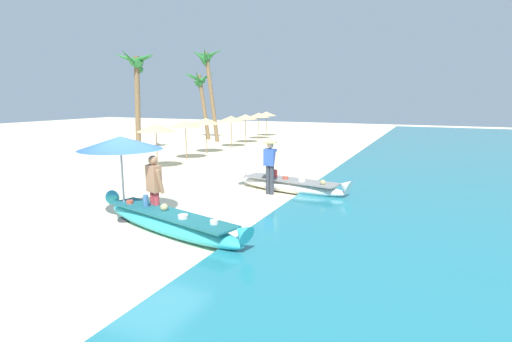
% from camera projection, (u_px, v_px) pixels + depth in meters
% --- Properties ---
extents(ground_plane, '(80.00, 80.00, 0.00)m').
position_uv_depth(ground_plane, '(145.00, 221.00, 9.86)').
color(ground_plane, beige).
extents(boat_cyan_foreground, '(4.63, 1.77, 0.77)m').
position_uv_depth(boat_cyan_foreground, '(169.00, 222.00, 8.86)').
color(boat_cyan_foreground, '#33B2BC').
rests_on(boat_cyan_foreground, ground).
extents(boat_white_midground, '(4.09, 1.43, 0.72)m').
position_uv_depth(boat_white_midground, '(290.00, 185.00, 12.78)').
color(boat_white_midground, white).
rests_on(boat_white_midground, ground).
extents(person_vendor_hatted, '(0.57, 0.44, 1.77)m').
position_uv_depth(person_vendor_hatted, '(270.00, 162.00, 12.41)').
color(person_vendor_hatted, '#333842').
rests_on(person_vendor_hatted, ground).
extents(person_tourist_customer, '(0.59, 0.37, 1.68)m').
position_uv_depth(person_tourist_customer, '(154.00, 186.00, 9.43)').
color(person_tourist_customer, '#B2383D').
rests_on(person_tourist_customer, ground).
extents(patio_umbrella_large, '(1.99, 1.99, 2.10)m').
position_uv_depth(patio_umbrella_large, '(120.00, 143.00, 9.54)').
color(patio_umbrella_large, '#B7B7BC').
rests_on(patio_umbrella_large, ground).
extents(parasol_row_0, '(1.60, 1.60, 1.91)m').
position_uv_depth(parasol_row_0, '(156.00, 128.00, 16.78)').
color(parasol_row_0, '#8E6B47').
rests_on(parasol_row_0, ground).
extents(parasol_row_1, '(1.60, 1.60, 1.91)m').
position_uv_depth(parasol_row_1, '(186.00, 124.00, 19.31)').
color(parasol_row_1, '#8E6B47').
rests_on(parasol_row_1, ground).
extents(parasol_row_2, '(1.60, 1.60, 1.91)m').
position_uv_depth(parasol_row_2, '(206.00, 121.00, 21.52)').
color(parasol_row_2, '#8E6B47').
rests_on(parasol_row_2, ground).
extents(parasol_row_3, '(1.60, 1.60, 1.91)m').
position_uv_depth(parasol_row_3, '(231.00, 119.00, 24.06)').
color(parasol_row_3, '#8E6B47').
rests_on(parasol_row_3, ground).
extents(parasol_row_4, '(1.60, 1.60, 1.91)m').
position_uv_depth(parasol_row_4, '(245.00, 117.00, 26.32)').
color(parasol_row_4, '#8E6B47').
rests_on(parasol_row_4, ground).
extents(parasol_row_5, '(1.60, 1.60, 1.91)m').
position_uv_depth(parasol_row_5, '(259.00, 115.00, 28.88)').
color(parasol_row_5, '#8E6B47').
rests_on(parasol_row_5, ground).
extents(parasol_row_6, '(1.60, 1.60, 1.91)m').
position_uv_depth(parasol_row_6, '(266.00, 114.00, 31.19)').
color(parasol_row_6, '#8E6B47').
rests_on(parasol_row_6, ground).
extents(palm_tree_tall_inland, '(2.69, 2.28, 6.31)m').
position_uv_depth(palm_tree_tall_inland, '(208.00, 69.00, 26.89)').
color(palm_tree_tall_inland, brown).
rests_on(palm_tree_tall_inland, ground).
extents(palm_tree_leaning_seaward, '(2.52, 2.69, 5.48)m').
position_uv_depth(palm_tree_leaning_seaward, '(136.00, 72.00, 21.13)').
color(palm_tree_leaning_seaward, brown).
rests_on(palm_tree_leaning_seaward, ground).
extents(palm_tree_mid_cluster, '(2.77, 2.68, 4.94)m').
position_uv_depth(palm_tree_mid_cluster, '(200.00, 84.00, 28.67)').
color(palm_tree_mid_cluster, brown).
rests_on(palm_tree_mid_cluster, ground).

